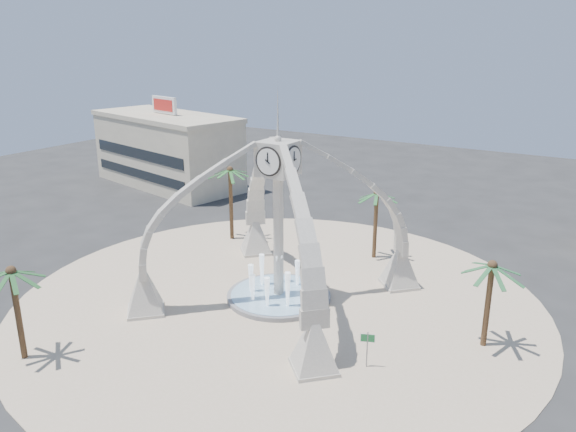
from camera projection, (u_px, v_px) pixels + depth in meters
The scene contains 10 objects.
ground at pixel (279, 299), 43.43m from camera, with size 140.00×140.00×0.00m, color #282828.
plaza at pixel (279, 298), 43.42m from camera, with size 40.00×40.00×0.06m, color #CAB296.
clock_tower at pixel (278, 219), 41.46m from camera, with size 17.94×17.94×16.30m.
fountain at pixel (279, 295), 43.34m from camera, with size 8.00×8.00×3.62m.
building_nw at pixel (167, 150), 75.83m from camera, with size 23.75×13.73×11.90m.
palm_east at pixel (492, 266), 35.12m from camera, with size 5.15×5.15×6.44m.
palm_west at pixel (230, 171), 54.21m from camera, with size 4.86×4.86×7.88m.
palm_north at pixel (377, 194), 49.65m from camera, with size 3.96×3.96×6.90m.
palm_south at pixel (11, 272), 33.62m from camera, with size 5.18×5.18×6.69m.
street_sign at pixel (367, 342), 33.85m from camera, with size 0.83×0.36×2.42m.
Camera 1 is at (21.35, -33.16, 19.28)m, focal length 35.00 mm.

